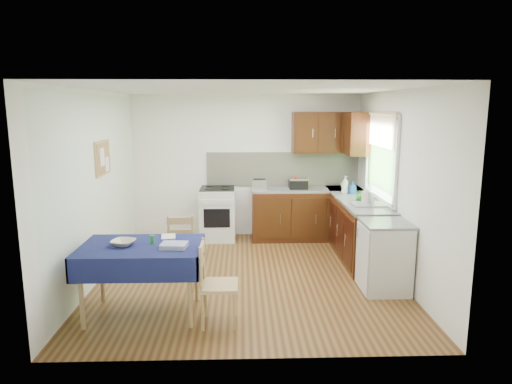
{
  "coord_description": "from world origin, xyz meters",
  "views": [
    {
      "loc": [
        -0.08,
        -5.94,
        2.27
      ],
      "look_at": [
        0.11,
        0.17,
        1.14
      ],
      "focal_mm": 32.0,
      "sensor_mm": 36.0,
      "label": 1
    }
  ],
  "objects_px": {
    "chair_far": "(182,244)",
    "kettle": "(367,197)",
    "sandwich_press": "(298,183)",
    "dish_rack": "(369,203)",
    "chair_near": "(215,281)",
    "toaster": "(259,184)",
    "dining_table": "(142,254)"
  },
  "relations": [
    {
      "from": "sandwich_press",
      "to": "dish_rack",
      "type": "relative_size",
      "value": 0.68
    },
    {
      "from": "toaster",
      "to": "sandwich_press",
      "type": "relative_size",
      "value": 0.77
    },
    {
      "from": "kettle",
      "to": "dish_rack",
      "type": "bearing_deg",
      "value": -66.14
    },
    {
      "from": "chair_far",
      "to": "dining_table",
      "type": "bearing_deg",
      "value": 72.52
    },
    {
      "from": "chair_far",
      "to": "sandwich_press",
      "type": "bearing_deg",
      "value": -139.02
    },
    {
      "from": "chair_far",
      "to": "kettle",
      "type": "height_order",
      "value": "kettle"
    },
    {
      "from": "chair_far",
      "to": "chair_near",
      "type": "height_order",
      "value": "chair_near"
    },
    {
      "from": "dining_table",
      "to": "toaster",
      "type": "height_order",
      "value": "toaster"
    },
    {
      "from": "toaster",
      "to": "sandwich_press",
      "type": "height_order",
      "value": "toaster"
    },
    {
      "from": "chair_near",
      "to": "dish_rack",
      "type": "distance_m",
      "value": 2.79
    },
    {
      "from": "chair_near",
      "to": "toaster",
      "type": "height_order",
      "value": "toaster"
    },
    {
      "from": "toaster",
      "to": "kettle",
      "type": "height_order",
      "value": "kettle"
    },
    {
      "from": "chair_near",
      "to": "kettle",
      "type": "height_order",
      "value": "kettle"
    },
    {
      "from": "dish_rack",
      "to": "dining_table",
      "type": "bearing_deg",
      "value": -168.8
    },
    {
      "from": "chair_near",
      "to": "kettle",
      "type": "distance_m",
      "value": 2.82
    },
    {
      "from": "sandwich_press",
      "to": "kettle",
      "type": "xyz_separation_m",
      "value": [
        0.82,
        -1.33,
        0.02
      ]
    },
    {
      "from": "dining_table",
      "to": "kettle",
      "type": "bearing_deg",
      "value": 15.22
    },
    {
      "from": "dining_table",
      "to": "chair_far",
      "type": "height_order",
      "value": "chair_far"
    },
    {
      "from": "chair_far",
      "to": "toaster",
      "type": "bearing_deg",
      "value": -126.61
    },
    {
      "from": "sandwich_press",
      "to": "kettle",
      "type": "bearing_deg",
      "value": -60.13
    },
    {
      "from": "toaster",
      "to": "dish_rack",
      "type": "relative_size",
      "value": 0.52
    },
    {
      "from": "dining_table",
      "to": "toaster",
      "type": "relative_size",
      "value": 5.43
    },
    {
      "from": "chair_far",
      "to": "chair_near",
      "type": "xyz_separation_m",
      "value": [
        0.52,
        -1.39,
        0.01
      ]
    },
    {
      "from": "dining_table",
      "to": "toaster",
      "type": "xyz_separation_m",
      "value": [
        1.4,
        2.84,
        0.29
      ]
    },
    {
      "from": "kettle",
      "to": "dining_table",
      "type": "bearing_deg",
      "value": -151.71
    },
    {
      "from": "dining_table",
      "to": "dish_rack",
      "type": "relative_size",
      "value": 2.83
    },
    {
      "from": "toaster",
      "to": "chair_far",
      "type": "bearing_deg",
      "value": -129.01
    },
    {
      "from": "toaster",
      "to": "chair_near",
      "type": "bearing_deg",
      "value": -106.63
    },
    {
      "from": "dish_rack",
      "to": "sandwich_press",
      "type": "bearing_deg",
      "value": 105.39
    },
    {
      "from": "dining_table",
      "to": "dish_rack",
      "type": "bearing_deg",
      "value": 14.37
    },
    {
      "from": "dining_table",
      "to": "chair_near",
      "type": "bearing_deg",
      "value": -30.64
    },
    {
      "from": "chair_far",
      "to": "chair_near",
      "type": "relative_size",
      "value": 0.98
    }
  ]
}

